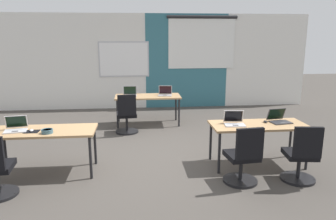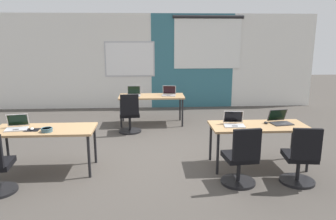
{
  "view_description": "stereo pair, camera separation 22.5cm",
  "coord_description": "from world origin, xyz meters",
  "px_view_note": "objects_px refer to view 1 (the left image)",
  "views": [
    {
      "loc": [
        -0.3,
        -5.68,
        2.18
      ],
      "look_at": [
        0.27,
        -0.13,
        0.89
      ],
      "focal_mm": 34.72,
      "sensor_mm": 36.0,
      "label": 1
    },
    {
      "loc": [
        -0.07,
        -5.7,
        2.18
      ],
      "look_at": [
        0.27,
        -0.13,
        0.89
      ],
      "focal_mm": 34.72,
      "sensor_mm": 36.0,
      "label": 2
    }
  ],
  "objects_px": {
    "desk_near_right": "(258,127)",
    "desk_far_center": "(148,98)",
    "mouse_far_left": "(119,95)",
    "mouse_near_left_end": "(32,130)",
    "desk_near_left": "(44,134)",
    "laptop_far_left": "(130,94)",
    "laptop_near_left_end": "(16,128)",
    "chair_far_left": "(127,117)",
    "snack_bowl": "(47,131)",
    "laptop_near_right_end": "(279,119)",
    "mouse_near_right_end": "(265,122)",
    "chair_near_right_end": "(301,159)",
    "chair_near_right_inner": "(243,160)",
    "laptop_far_right": "(165,93)",
    "laptop_near_right_inner": "(234,122)"
  },
  "relations": [
    {
      "from": "desk_near_right",
      "to": "desk_far_center",
      "type": "relative_size",
      "value": 1.0
    },
    {
      "from": "mouse_far_left",
      "to": "mouse_near_left_end",
      "type": "xyz_separation_m",
      "value": [
        -1.2,
        -2.91,
        0.0
      ]
    },
    {
      "from": "desk_near_left",
      "to": "laptop_far_left",
      "type": "bearing_deg",
      "value": 65.15
    },
    {
      "from": "desk_far_center",
      "to": "laptop_near_left_end",
      "type": "bearing_deg",
      "value": -127.98
    },
    {
      "from": "chair_far_left",
      "to": "snack_bowl",
      "type": "distance_m",
      "value": 2.54
    },
    {
      "from": "laptop_near_right_end",
      "to": "mouse_far_left",
      "type": "bearing_deg",
      "value": 126.36
    },
    {
      "from": "mouse_far_left",
      "to": "laptop_near_left_end",
      "type": "height_order",
      "value": "laptop_near_left_end"
    },
    {
      "from": "snack_bowl",
      "to": "mouse_near_right_end",
      "type": "bearing_deg",
      "value": 4.12
    },
    {
      "from": "chair_near_right_end",
      "to": "mouse_near_left_end",
      "type": "relative_size",
      "value": 8.36
    },
    {
      "from": "desk_far_center",
      "to": "chair_far_left",
      "type": "xyz_separation_m",
      "value": [
        -0.51,
        -0.74,
        -0.28
      ]
    },
    {
      "from": "chair_near_right_inner",
      "to": "laptop_near_left_end",
      "type": "xyz_separation_m",
      "value": [
        -3.44,
        0.73,
        0.39
      ]
    },
    {
      "from": "chair_near_right_end",
      "to": "laptop_far_left",
      "type": "xyz_separation_m",
      "value": [
        -2.59,
        3.57,
        0.39
      ]
    },
    {
      "from": "chair_near_right_end",
      "to": "laptop_near_right_end",
      "type": "bearing_deg",
      "value": -82.29
    },
    {
      "from": "laptop_near_right_end",
      "to": "laptop_near_left_end",
      "type": "height_order",
      "value": "same"
    },
    {
      "from": "chair_far_left",
      "to": "laptop_far_right",
      "type": "distance_m",
      "value": 1.26
    },
    {
      "from": "desk_near_left",
      "to": "laptop_near_right_inner",
      "type": "relative_size",
      "value": 4.46
    },
    {
      "from": "desk_near_right",
      "to": "laptop_far_left",
      "type": "height_order",
      "value": "laptop_far_left"
    },
    {
      "from": "mouse_near_right_end",
      "to": "desk_near_right",
      "type": "bearing_deg",
      "value": -152.4
    },
    {
      "from": "desk_near_right",
      "to": "mouse_near_left_end",
      "type": "bearing_deg",
      "value": -178.93
    },
    {
      "from": "desk_far_center",
      "to": "chair_near_right_inner",
      "type": "distance_m",
      "value": 3.74
    },
    {
      "from": "laptop_far_left",
      "to": "snack_bowl",
      "type": "xyz_separation_m",
      "value": [
        -1.21,
        -3.01,
        -0.02
      ]
    },
    {
      "from": "mouse_far_left",
      "to": "mouse_near_right_end",
      "type": "bearing_deg",
      "value": -46.61
    },
    {
      "from": "laptop_near_right_end",
      "to": "mouse_near_right_end",
      "type": "relative_size",
      "value": 3.62
    },
    {
      "from": "mouse_near_right_end",
      "to": "laptop_far_left",
      "type": "bearing_deg",
      "value": 130.39
    },
    {
      "from": "desk_near_left",
      "to": "laptop_far_right",
      "type": "height_order",
      "value": "laptop_far_right"
    },
    {
      "from": "chair_near_right_end",
      "to": "mouse_far_left",
      "type": "xyz_separation_m",
      "value": [
        -2.86,
        3.58,
        0.36
      ]
    },
    {
      "from": "desk_near_right",
      "to": "laptop_near_right_end",
      "type": "bearing_deg",
      "value": 12.23
    },
    {
      "from": "laptop_far_left",
      "to": "laptop_far_right",
      "type": "bearing_deg",
      "value": 0.48
    },
    {
      "from": "mouse_far_left",
      "to": "laptop_far_right",
      "type": "distance_m",
      "value": 1.14
    },
    {
      "from": "desk_near_left",
      "to": "laptop_near_right_end",
      "type": "distance_m",
      "value": 3.9
    },
    {
      "from": "desk_near_right",
      "to": "laptop_near_left_end",
      "type": "xyz_separation_m",
      "value": [
        -3.93,
        0.01,
        0.11
      ]
    },
    {
      "from": "laptop_near_right_inner",
      "to": "desk_near_right",
      "type": "bearing_deg",
      "value": 5.06
    },
    {
      "from": "laptop_near_right_end",
      "to": "chair_far_left",
      "type": "bearing_deg",
      "value": 133.69
    },
    {
      "from": "mouse_far_left",
      "to": "snack_bowl",
      "type": "distance_m",
      "value": 3.16
    },
    {
      "from": "desk_near_right",
      "to": "laptop_far_right",
      "type": "distance_m",
      "value": 3.1
    },
    {
      "from": "chair_near_right_inner",
      "to": "laptop_near_left_end",
      "type": "distance_m",
      "value": 3.54
    },
    {
      "from": "desk_far_center",
      "to": "chair_near_right_end",
      "type": "bearing_deg",
      "value": -58.72
    },
    {
      "from": "laptop_far_left",
      "to": "chair_near_right_end",
      "type": "bearing_deg",
      "value": -52.02
    },
    {
      "from": "laptop_near_right_end",
      "to": "snack_bowl",
      "type": "distance_m",
      "value": 3.81
    },
    {
      "from": "desk_near_left",
      "to": "laptop_near_right_inner",
      "type": "xyz_separation_m",
      "value": [
        3.08,
        0.01,
        0.11
      ]
    },
    {
      "from": "desk_far_center",
      "to": "desk_near_right",
      "type": "bearing_deg",
      "value": -57.99
    },
    {
      "from": "chair_near_right_end",
      "to": "mouse_near_left_end",
      "type": "height_order",
      "value": "chair_near_right_end"
    },
    {
      "from": "mouse_near_left_end",
      "to": "laptop_far_right",
      "type": "bearing_deg",
      "value": 50.78
    },
    {
      "from": "mouse_far_left",
      "to": "laptop_near_left_end",
      "type": "relative_size",
      "value": 0.27
    },
    {
      "from": "chair_far_left",
      "to": "laptop_near_right_inner",
      "type": "distance_m",
      "value": 2.79
    },
    {
      "from": "mouse_near_right_end",
      "to": "chair_near_right_end",
      "type": "xyz_separation_m",
      "value": [
        0.25,
        -0.82,
        -0.36
      ]
    },
    {
      "from": "laptop_near_left_end",
      "to": "mouse_near_left_end",
      "type": "bearing_deg",
      "value": -27.34
    },
    {
      "from": "desk_near_left",
      "to": "mouse_far_left",
      "type": "xyz_separation_m",
      "value": [
        1.04,
        2.84,
        0.08
      ]
    },
    {
      "from": "laptop_far_left",
      "to": "laptop_near_right_inner",
      "type": "xyz_separation_m",
      "value": [
        1.77,
        -2.82,
        -0.0
      ]
    },
    {
      "from": "desk_far_center",
      "to": "laptop_far_left",
      "type": "distance_m",
      "value": 0.45
    }
  ]
}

